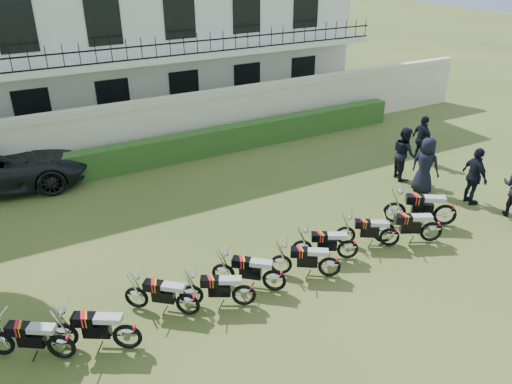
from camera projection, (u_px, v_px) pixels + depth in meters
ground at (272, 252)px, 13.47m from camera, size 100.00×100.00×0.00m
perimeter_wall at (168, 125)px, 19.22m from camera, size 30.00×0.35×2.30m
hedge at (201, 144)px, 19.32m from camera, size 18.00×0.60×1.00m
building at (119, 35)px, 22.75m from camera, size 20.40×9.60×7.40m
motorcycle_0 at (60, 341)px, 9.83m from camera, size 1.60×1.08×1.01m
motorcycle_1 at (127, 331)px, 10.06m from camera, size 1.70×1.06×1.05m
motorcycle_2 at (188, 299)px, 11.01m from camera, size 1.42×1.20×0.97m
motorcycle_3 at (244, 290)px, 11.30m from camera, size 1.59×0.93×0.96m
motorcycle_4 at (274, 275)px, 11.77m from camera, size 1.45×1.26×1.00m
motorcycle_5 at (330, 262)px, 12.29m from camera, size 1.51×1.05×0.96m
motorcycle_6 at (348, 245)px, 12.99m from camera, size 1.58×0.93×0.96m
motorcycle_7 at (390, 233)px, 13.54m from camera, size 1.51×1.03×0.95m
motorcycle_8 at (432, 227)px, 13.73m from camera, size 1.77×0.97×1.05m
motorcycle_9 at (446, 210)px, 14.50m from camera, size 1.81×1.29×1.16m
officer_2 at (475, 176)px, 15.61m from camera, size 0.71×1.18×1.88m
officer_3 at (425, 165)px, 16.36m from camera, size 0.88×1.07×1.89m
officer_4 at (404, 153)px, 17.32m from camera, size 0.96×1.09×1.87m
officer_5 at (422, 139)px, 18.62m from camera, size 0.59×1.11×1.81m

